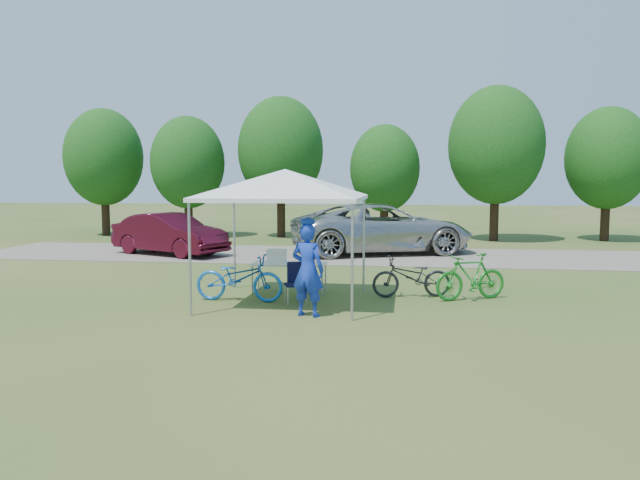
% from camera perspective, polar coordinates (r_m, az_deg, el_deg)
% --- Properties ---
extents(ground, '(100.00, 100.00, 0.00)m').
position_cam_1_polar(ground, '(12.93, -3.15, -5.69)').
color(ground, '#2D5119').
rests_on(ground, ground).
extents(gravel_strip, '(24.00, 5.00, 0.02)m').
position_cam_1_polar(gravel_strip, '(20.74, 1.10, -1.39)').
color(gravel_strip, gray).
rests_on(gravel_strip, ground).
extents(canopy, '(4.53, 4.53, 3.00)m').
position_cam_1_polar(canopy, '(12.68, -3.21, 6.15)').
color(canopy, '#A5A5AA').
rests_on(canopy, ground).
extents(treeline, '(24.89, 4.28, 6.30)m').
position_cam_1_polar(treeline, '(26.65, 2.05, 7.75)').
color(treeline, '#382314').
rests_on(treeline, ground).
extents(folding_table, '(1.64, 0.68, 0.67)m').
position_cam_1_polar(folding_table, '(13.84, -2.83, -2.30)').
color(folding_table, white).
rests_on(folding_table, ground).
extents(folding_chair, '(0.54, 0.57, 0.84)m').
position_cam_1_polar(folding_chair, '(12.74, -2.16, -3.61)').
color(folding_chair, black).
rests_on(folding_chair, ground).
extents(cooler, '(0.42, 0.29, 0.30)m').
position_cam_1_polar(cooler, '(13.87, -3.97, -1.47)').
color(cooler, white).
rests_on(cooler, folding_table).
extents(ice_cream_cup, '(0.09, 0.09, 0.06)m').
position_cam_1_polar(ice_cream_cup, '(13.72, -1.50, -2.04)').
color(ice_cream_cup, '#DEEF38').
rests_on(ice_cream_cup, folding_table).
extents(cyclist, '(0.72, 0.57, 1.72)m').
position_cam_1_polar(cyclist, '(11.47, -1.13, -2.77)').
color(cyclist, '#1634B7').
rests_on(cyclist, ground).
extents(bike_blue, '(1.89, 0.73, 0.98)m').
position_cam_1_polar(bike_blue, '(13.04, -7.40, -3.45)').
color(bike_blue, blue).
rests_on(bike_blue, ground).
extents(bike_green, '(1.67, 1.13, 0.98)m').
position_cam_1_polar(bike_green, '(13.44, 13.61, -3.29)').
color(bike_green, '#1C8024').
rests_on(bike_green, ground).
extents(bike_dark, '(1.79, 0.96, 0.89)m').
position_cam_1_polar(bike_dark, '(13.50, 8.39, -3.34)').
color(bike_dark, black).
rests_on(bike_dark, ground).
extents(minivan, '(6.69, 4.73, 1.69)m').
position_cam_1_polar(minivan, '(21.26, 5.70, 1.08)').
color(minivan, '#B7B7B2').
rests_on(minivan, gravel_strip).
extents(sedan, '(4.40, 3.04, 1.37)m').
position_cam_1_polar(sedan, '(21.37, -13.58, 0.54)').
color(sedan, '#460B1B').
rests_on(sedan, gravel_strip).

